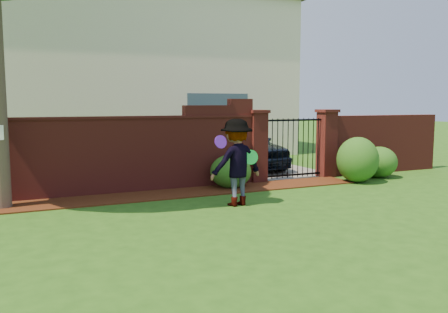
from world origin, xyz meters
name	(u,v)px	position (x,y,z in m)	size (l,w,h in m)	color
ground	(244,231)	(0.00, 0.00, -0.01)	(80.00, 80.00, 0.01)	#224B12
mulch_bed	(136,197)	(-0.95, 3.34, 0.01)	(11.10, 1.08, 0.03)	#361609
brick_wall	(81,155)	(-2.01, 4.00, 0.93)	(8.70, 0.31, 2.16)	maroon
brick_wall_return	(382,144)	(6.60, 4.00, 0.85)	(4.00, 0.25, 1.70)	maroon
pillar_left	(257,146)	(2.40, 4.00, 0.96)	(0.50, 0.50, 1.88)	maroon
pillar_right	(327,143)	(4.60, 4.00, 0.96)	(0.50, 0.50, 1.88)	maroon
iron_gate	(293,148)	(3.50, 4.00, 0.85)	(1.78, 0.03, 1.60)	black
driveway	(230,162)	(3.50, 8.00, 0.01)	(3.20, 8.00, 0.01)	#65635E
house	(130,75)	(1.00, 12.00, 3.16)	(12.40, 6.40, 6.30)	#F0E4C9
car	(245,146)	(3.31, 6.46, 0.70)	(1.65, 4.11, 1.40)	black
shrub_left	(231,171)	(1.42, 3.51, 0.41)	(1.00, 1.00, 0.81)	#184F17
shrub_middle	(358,160)	(4.76, 2.89, 0.59)	(1.08, 1.08, 1.18)	#184F17
shrub_right	(379,162)	(5.85, 3.27, 0.43)	(0.97, 0.97, 0.86)	#184F17
man	(237,163)	(0.71, 1.72, 0.87)	(1.13, 0.65, 1.75)	gray
frisbee_purple	(221,142)	(0.26, 1.52, 1.32)	(0.26, 0.26, 0.02)	#551BAA
frisbee_green	(251,157)	(0.96, 1.62, 0.98)	(0.30, 0.30, 0.03)	#1BD148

